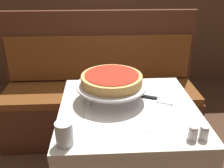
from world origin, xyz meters
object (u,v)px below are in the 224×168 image
salt_shaker (193,133)px  condiment_caddy (105,32)px  dining_table_rear (103,45)px  pizza_server (150,97)px  pepper_shaker (204,133)px  water_glass_near (64,134)px  dining_table_front (128,123)px  deep_dish_pizza (112,79)px  pizza_pan_stand (112,86)px  booth_bench (101,102)px

salt_shaker → condiment_caddy: (-0.33, 1.84, 0.01)m
dining_table_rear → condiment_caddy: condiment_caddy is taller
pizza_server → condiment_caddy: bearing=98.4°
dining_table_rear → pepper_shaker: size_ratio=12.31×
pizza_server → condiment_caddy: size_ratio=1.77×
dining_table_rear → water_glass_near: water_glass_near is taller
dining_table_front → water_glass_near: size_ratio=7.25×
dining_table_rear → condiment_caddy: size_ratio=4.64×
deep_dish_pizza → condiment_caddy: 1.46m
dining_table_front → pizza_pan_stand: bearing=136.4°
condiment_caddy → pepper_shaker: bearing=-78.4°
booth_bench → salt_shaker: bearing=-70.7°
pizza_server → pepper_shaker: size_ratio=4.68×
dining_table_front → pepper_shaker: pepper_shaker is taller
dining_table_rear → condiment_caddy: bearing=12.2°
pepper_shaker → salt_shaker: bearing=180.0°
pizza_pan_stand → deep_dish_pizza: (0.00, -0.00, 0.04)m
deep_dish_pizza → salt_shaker: size_ratio=5.34×
dining_table_front → water_glass_near: water_glass_near is taller
pizza_server → condiment_caddy: condiment_caddy is taller
pizza_pan_stand → pepper_shaker: bearing=-44.6°
booth_bench → pizza_server: booth_bench is taller
pizza_pan_stand → pizza_server: 0.23m
dining_table_rear → pepper_shaker: pepper_shaker is taller
dining_table_front → condiment_caddy: condiment_caddy is taller
pizza_server → dining_table_front: bearing=-147.2°
dining_table_front → condiment_caddy: 1.55m
water_glass_near → dining_table_front: bearing=44.4°
dining_table_rear → pizza_pan_stand: pizza_pan_stand is taller
dining_table_rear → booth_bench: size_ratio=0.45×
booth_bench → condiment_caddy: booth_bench is taller
dining_table_rear → booth_bench: (-0.05, -0.71, -0.33)m
water_glass_near → salt_shaker: 0.55m
salt_shaker → pepper_shaker: (0.05, 0.00, -0.00)m
pizza_pan_stand → pepper_shaker: size_ratio=6.36×
booth_bench → deep_dish_pizza: booth_bench is taller
dining_table_front → booth_bench: 0.90m
pizza_server → dining_table_rear: bearing=99.1°
dining_table_rear → pizza_pan_stand: 1.47m
pizza_server → water_glass_near: water_glass_near is taller
dining_table_front → dining_table_rear: size_ratio=1.00×
dining_table_front → condiment_caddy: size_ratio=4.66×
booth_bench → pizza_pan_stand: booth_bench is taller
deep_dish_pizza → salt_shaker: 0.51m
condiment_caddy → dining_table_front: bearing=-87.0°
pizza_pan_stand → salt_shaker: bearing=-48.6°
pepper_shaker → condiment_caddy: condiment_caddy is taller
condiment_caddy → booth_bench: bearing=-95.0°
pizza_pan_stand → deep_dish_pizza: 0.04m
salt_shaker → dining_table_rear: bearing=100.7°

